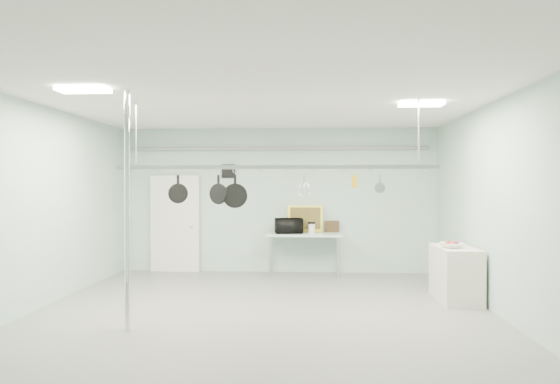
# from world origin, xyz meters

# --- Properties ---
(floor) EXTENTS (8.00, 8.00, 0.00)m
(floor) POSITION_xyz_m (0.00, 0.00, 0.00)
(floor) COLOR gray
(floor) RESTS_ON ground
(ceiling) EXTENTS (7.00, 8.00, 0.02)m
(ceiling) POSITION_xyz_m (0.00, 0.00, 3.19)
(ceiling) COLOR silver
(ceiling) RESTS_ON back_wall
(back_wall) EXTENTS (7.00, 0.02, 3.20)m
(back_wall) POSITION_xyz_m (0.00, 3.99, 1.60)
(back_wall) COLOR #AACDC0
(back_wall) RESTS_ON floor
(right_wall) EXTENTS (0.02, 8.00, 3.20)m
(right_wall) POSITION_xyz_m (3.49, 0.00, 1.60)
(right_wall) COLOR #AACDC0
(right_wall) RESTS_ON floor
(door) EXTENTS (1.10, 0.10, 2.20)m
(door) POSITION_xyz_m (-2.30, 3.94, 1.05)
(door) COLOR silver
(door) RESTS_ON floor
(wall_vent) EXTENTS (0.30, 0.04, 0.30)m
(wall_vent) POSITION_xyz_m (-1.10, 3.97, 2.25)
(wall_vent) COLOR black
(wall_vent) RESTS_ON back_wall
(conduit_pipe) EXTENTS (6.60, 0.07, 0.07)m
(conduit_pipe) POSITION_xyz_m (0.00, 3.90, 2.75)
(conduit_pipe) COLOR gray
(conduit_pipe) RESTS_ON back_wall
(chrome_pole) EXTENTS (0.08, 0.08, 3.20)m
(chrome_pole) POSITION_xyz_m (-1.70, -0.60, 1.60)
(chrome_pole) COLOR silver
(chrome_pole) RESTS_ON floor
(prep_table) EXTENTS (1.60, 0.70, 0.91)m
(prep_table) POSITION_xyz_m (0.60, 3.60, 0.83)
(prep_table) COLOR #A0BDAD
(prep_table) RESTS_ON floor
(side_cabinet) EXTENTS (0.60, 1.20, 0.90)m
(side_cabinet) POSITION_xyz_m (3.15, 1.40, 0.45)
(side_cabinet) COLOR beige
(side_cabinet) RESTS_ON floor
(pot_rack) EXTENTS (4.80, 0.06, 1.00)m
(pot_rack) POSITION_xyz_m (0.20, 0.30, 2.23)
(pot_rack) COLOR #B7B7BC
(pot_rack) RESTS_ON ceiling
(light_panel_left) EXTENTS (0.65, 0.30, 0.05)m
(light_panel_left) POSITION_xyz_m (-2.20, -0.80, 3.16)
(light_panel_left) COLOR white
(light_panel_left) RESTS_ON ceiling
(light_panel_right) EXTENTS (0.65, 0.30, 0.05)m
(light_panel_right) POSITION_xyz_m (2.40, 0.60, 3.16)
(light_panel_right) COLOR white
(light_panel_right) RESTS_ON ceiling
(microwave) EXTENTS (0.64, 0.48, 0.32)m
(microwave) POSITION_xyz_m (0.27, 3.58, 1.06)
(microwave) COLOR black
(microwave) RESTS_ON prep_table
(coffee_canister) EXTENTS (0.17, 0.17, 0.20)m
(coffee_canister) POSITION_xyz_m (0.75, 3.62, 1.01)
(coffee_canister) COLOR silver
(coffee_canister) RESTS_ON prep_table
(painting_large) EXTENTS (0.79, 0.19, 0.58)m
(painting_large) POSITION_xyz_m (0.62, 3.90, 1.20)
(painting_large) COLOR yellow
(painting_large) RESTS_ON prep_table
(painting_small) EXTENTS (0.30, 0.09, 0.25)m
(painting_small) POSITION_xyz_m (1.21, 3.90, 1.03)
(painting_small) COLOR #342512
(painting_small) RESTS_ON prep_table
(fruit_bowl) EXTENTS (0.40, 0.40, 0.09)m
(fruit_bowl) POSITION_xyz_m (3.05, 1.26, 0.94)
(fruit_bowl) COLOR white
(fruit_bowl) RESTS_ON side_cabinet
(skillet_left) EXTENTS (0.29, 0.19, 0.40)m
(skillet_left) POSITION_xyz_m (-1.26, 0.30, 1.89)
(skillet_left) COLOR black
(skillet_left) RESTS_ON pot_rack
(skillet_mid) EXTENTS (0.31, 0.16, 0.44)m
(skillet_mid) POSITION_xyz_m (-0.65, 0.30, 1.86)
(skillet_mid) COLOR black
(skillet_mid) RESTS_ON pot_rack
(skillet_right) EXTENTS (0.37, 0.13, 0.50)m
(skillet_right) POSITION_xyz_m (-0.40, 0.30, 1.84)
(skillet_right) COLOR black
(skillet_right) RESTS_ON pot_rack
(whisk) EXTENTS (0.24, 0.24, 0.36)m
(whisk) POSITION_xyz_m (0.63, 0.30, 1.90)
(whisk) COLOR #A5A6AA
(whisk) RESTS_ON pot_rack
(grater) EXTENTS (0.08, 0.03, 0.20)m
(grater) POSITION_xyz_m (1.37, 0.30, 1.98)
(grater) COLOR orange
(grater) RESTS_ON pot_rack
(saucepan) EXTENTS (0.17, 0.13, 0.26)m
(saucepan) POSITION_xyz_m (1.74, 0.30, 1.95)
(saucepan) COLOR #B9B9BE
(saucepan) RESTS_ON pot_rack
(fruit_cluster) EXTENTS (0.24, 0.24, 0.09)m
(fruit_cluster) POSITION_xyz_m (3.05, 1.26, 0.98)
(fruit_cluster) COLOR maroon
(fruit_cluster) RESTS_ON fruit_bowl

